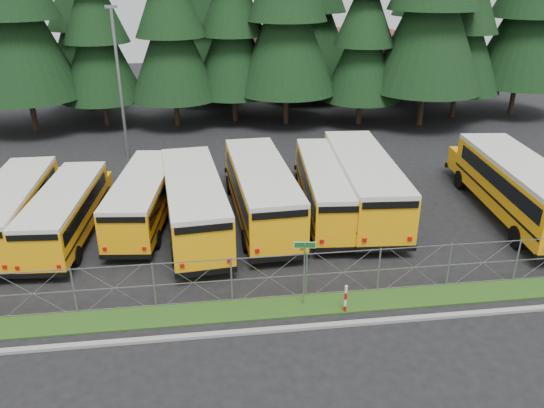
{
  "coord_description": "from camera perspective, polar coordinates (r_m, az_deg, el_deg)",
  "views": [
    {
      "loc": [
        -4.72,
        -18.9,
        12.19
      ],
      "look_at": [
        -1.74,
        4.0,
        1.95
      ],
      "focal_mm": 35.0,
      "sensor_mm": 36.0,
      "label": 1
    }
  ],
  "objects": [
    {
      "name": "conifer_1",
      "position": [
        46.65,
        -26.07,
        18.6
      ],
      "size": [
        8.77,
        8.77,
        19.4
      ],
      "primitive_type": null,
      "color": "black",
      "rests_on": "ground"
    },
    {
      "name": "conifer_12",
      "position": [
        53.36,
        4.3,
        20.89
      ],
      "size": [
        8.54,
        8.54,
        18.88
      ],
      "primitive_type": null,
      "color": "black",
      "rests_on": "ground"
    },
    {
      "name": "bus_5",
      "position": [
        28.52,
        5.93,
        1.67
      ],
      "size": [
        3.52,
        11.33,
        2.92
      ],
      "primitive_type": null,
      "rotation": [
        0.0,
        0.0,
        -0.08
      ],
      "color": "#FFA708",
      "rests_on": "ground"
    },
    {
      "name": "bus_6",
      "position": [
        29.12,
        9.61,
        2.19
      ],
      "size": [
        3.69,
        12.26,
        3.17
      ],
      "primitive_type": null,
      "rotation": [
        0.0,
        0.0,
        -0.07
      ],
      "color": "#FFA708",
      "rests_on": "ground"
    },
    {
      "name": "ground",
      "position": [
        22.98,
        5.66,
        -8.26
      ],
      "size": [
        120.0,
        120.0,
        0.0
      ],
      "primitive_type": "plane",
      "color": "black",
      "rests_on": "ground"
    },
    {
      "name": "conifer_6",
      "position": [
        45.51,
        9.88,
        17.28
      ],
      "size": [
        6.51,
        6.51,
        14.4
      ],
      "primitive_type": null,
      "color": "black",
      "rests_on": "ground"
    },
    {
      "name": "bus_4",
      "position": [
        27.75,
        -1.28,
        1.32
      ],
      "size": [
        3.36,
        11.87,
        3.08
      ],
      "primitive_type": null,
      "rotation": [
        0.0,
        0.0,
        0.05
      ],
      "color": "#FFA708",
      "rests_on": "ground"
    },
    {
      "name": "bus_east",
      "position": [
        30.81,
        24.57,
        1.56
      ],
      "size": [
        4.04,
        12.49,
        3.22
      ],
      "primitive_type": null,
      "rotation": [
        0.0,
        0.0,
        -0.09
      ],
      "color": "#FFA708",
      "rests_on": "ground"
    },
    {
      "name": "conifer_13",
      "position": [
        54.9,
        16.23,
        19.83
      ],
      "size": [
        8.24,
        8.24,
        18.23
      ],
      "primitive_type": null,
      "color": "black",
      "rests_on": "ground"
    },
    {
      "name": "bus_0",
      "position": [
        28.88,
        -25.88,
        -0.62
      ],
      "size": [
        2.54,
        10.52,
        2.75
      ],
      "primitive_type": null,
      "rotation": [
        0.0,
        0.0,
        0.01
      ],
      "color": "#FFA708",
      "rests_on": "ground"
    },
    {
      "name": "brick_building",
      "position": [
        60.57,
        2.98,
        15.15
      ],
      "size": [
        22.0,
        10.0,
        6.0
      ],
      "primitive_type": "cube",
      "color": "brown",
      "rests_on": "ground"
    },
    {
      "name": "conifer_11",
      "position": [
        52.83,
        -7.28,
        19.73
      ],
      "size": [
        7.69,
        7.69,
        17.0
      ],
      "primitive_type": null,
      "color": "black",
      "rests_on": "ground"
    },
    {
      "name": "striped_bollard",
      "position": [
        20.87,
        7.91,
        -10.1
      ],
      "size": [
        0.11,
        0.11,
        1.2
      ],
      "primitive_type": "cylinder",
      "color": "#B20C0C",
      "rests_on": "ground"
    },
    {
      "name": "chainlink_fence",
      "position": [
        21.63,
        6.35,
        -7.41
      ],
      "size": [
        44.0,
        0.1,
        2.0
      ],
      "primitive_type": null,
      "color": "gray",
      "rests_on": "ground"
    },
    {
      "name": "conifer_5",
      "position": [
        44.89,
        1.62,
        20.25
      ],
      "size": [
        8.44,
        8.44,
        18.67
      ],
      "primitive_type": null,
      "color": "black",
      "rests_on": "ground"
    },
    {
      "name": "conifer_3",
      "position": [
        44.95,
        -10.86,
        18.26
      ],
      "size": [
        7.3,
        7.3,
        16.15
      ],
      "primitive_type": null,
      "color": "black",
      "rests_on": "ground"
    },
    {
      "name": "bus_3",
      "position": [
        26.79,
        -8.43,
        0.11
      ],
      "size": [
        3.78,
        11.63,
        3.0
      ],
      "primitive_type": null,
      "rotation": [
        0.0,
        0.0,
        0.1
      ],
      "color": "#FFA708",
      "rests_on": "ground"
    },
    {
      "name": "conifer_10",
      "position": [
        52.62,
        -20.06,
        18.06
      ],
      "size": [
        7.29,
        7.29,
        16.12
      ],
      "primitive_type": null,
      "color": "black",
      "rests_on": "ground"
    },
    {
      "name": "conifer_8",
      "position": [
        49.77,
        20.02,
        17.83
      ],
      "size": [
        7.31,
        7.31,
        16.16
      ],
      "primitive_type": null,
      "color": "black",
      "rests_on": "ground"
    },
    {
      "name": "conifer_4",
      "position": [
        45.98,
        -4.28,
        18.59
      ],
      "size": [
        7.21,
        7.21,
        15.95
      ],
      "primitive_type": null,
      "color": "black",
      "rests_on": "ground"
    },
    {
      "name": "conifer_9",
      "position": [
        52.83,
        25.98,
        18.61
      ],
      "size": [
        8.46,
        8.46,
        18.71
      ],
      "primitive_type": null,
      "color": "black",
      "rests_on": "ground"
    },
    {
      "name": "light_standard",
      "position": [
        37.6,
        -16.11,
        12.76
      ],
      "size": [
        0.7,
        0.35,
        10.14
      ],
      "color": "gray",
      "rests_on": "ground"
    },
    {
      "name": "bus_2",
      "position": [
        28.25,
        -13.51,
        0.59
      ],
      "size": [
        3.51,
        10.33,
        2.65
      ],
      "primitive_type": null,
      "rotation": [
        0.0,
        0.0,
        -0.11
      ],
      "color": "#FFA708",
      "rests_on": "ground"
    },
    {
      "name": "conifer_2",
      "position": [
        46.49,
        -18.41,
        17.07
      ],
      "size": [
        6.85,
        6.85,
        15.15
      ],
      "primitive_type": null,
      "color": "black",
      "rests_on": "ground"
    },
    {
      "name": "bus_1",
      "position": [
        27.81,
        -21.06,
        -0.86
      ],
      "size": [
        2.99,
        9.99,
        2.58
      ],
      "primitive_type": null,
      "rotation": [
        0.0,
        0.0,
        -0.07
      ],
      "color": "#FFA708",
      "rests_on": "ground"
    },
    {
      "name": "street_sign",
      "position": [
        20.39,
        3.51,
        -6.03
      ],
      "size": [
        0.84,
        0.55,
        2.81
      ],
      "color": "gray",
      "rests_on": "ground"
    },
    {
      "name": "curb",
      "position": [
        20.47,
        7.6,
        -12.68
      ],
      "size": [
        50.0,
        0.25,
        0.12
      ],
      "primitive_type": "cube",
      "color": "gray",
      "rests_on": "ground"
    },
    {
      "name": "grass_verge",
      "position": [
        21.59,
        6.66,
        -10.57
      ],
      "size": [
        50.0,
        1.4,
        0.06
      ],
      "primitive_type": "cube",
      "color": "#1E4012",
      "rests_on": "ground"
    }
  ]
}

